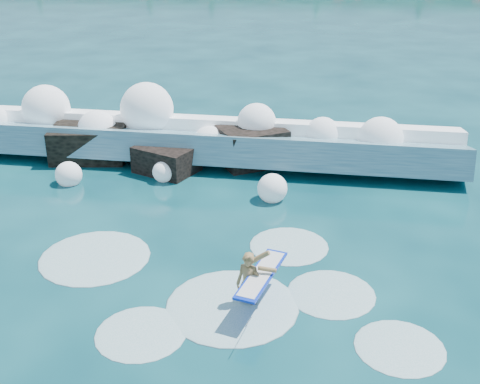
{
  "coord_description": "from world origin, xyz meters",
  "views": [
    {
      "loc": [
        3.75,
        -12.14,
        7.73
      ],
      "look_at": [
        1.5,
        2.0,
        1.2
      ],
      "focal_mm": 45.0,
      "sensor_mm": 36.0,
      "label": 1
    }
  ],
  "objects": [
    {
      "name": "ground",
      "position": [
        0.0,
        0.0,
        0.0
      ],
      "size": [
        200.0,
        200.0,
        0.0
      ],
      "primitive_type": "plane",
      "color": "#072D38",
      "rests_on": "ground"
    },
    {
      "name": "wave_spray",
      "position": [
        -1.82,
        7.24,
        1.21
      ],
      "size": [
        15.05,
        4.84,
        2.67
      ],
      "color": "white",
      "rests_on": "ground"
    },
    {
      "name": "surfer_with_board",
      "position": [
        2.27,
        -1.27,
        0.57
      ],
      "size": [
        1.08,
        2.79,
        1.55
      ],
      "color": "olive",
      "rests_on": "ground"
    },
    {
      "name": "rock_cluster",
      "position": [
        -1.97,
        6.68,
        0.47
      ],
      "size": [
        8.44,
        3.51,
        1.47
      ],
      "color": "black",
      "rests_on": "ground"
    },
    {
      "name": "surf_foam",
      "position": [
        1.28,
        -0.72,
        0.0
      ],
      "size": [
        9.56,
        6.06,
        0.15
      ],
      "color": "silver",
      "rests_on": "ground"
    },
    {
      "name": "breaking_wave",
      "position": [
        -1.73,
        7.33,
        0.6
      ],
      "size": [
        19.8,
        3.01,
        1.71
      ],
      "color": "#346984",
      "rests_on": "ground"
    }
  ]
}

